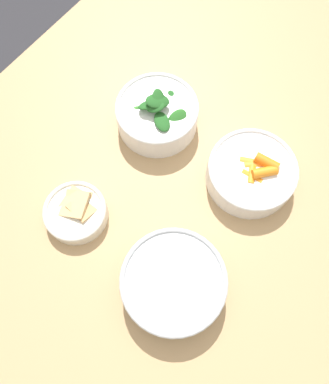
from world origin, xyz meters
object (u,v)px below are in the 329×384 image
object	(u,v)px
bowl_carrots	(251,173)
bowl_greens	(157,114)
bowl_beans_hotdog	(173,283)
bowl_cookies	(76,212)

from	to	relation	value
bowl_carrots	bowl_greens	bearing A→B (deg)	-88.08
bowl_beans_hotdog	bowl_cookies	size ratio (longest dim) A/B	1.53
bowl_beans_hotdog	bowl_cookies	xyz separation A→B (m)	(0.00, -0.24, -0.01)
bowl_carrots	bowl_greens	distance (m)	0.24
bowl_beans_hotdog	bowl_greens	bearing A→B (deg)	-138.00
bowl_carrots	bowl_beans_hotdog	world-z (taller)	bowl_carrots
bowl_carrots	bowl_cookies	size ratio (longest dim) A/B	1.44
bowl_greens	bowl_cookies	xyz separation A→B (m)	(0.27, 0.00, -0.02)
bowl_carrots	bowl_cookies	xyz separation A→B (m)	(0.28, -0.24, -0.01)
bowl_carrots	bowl_beans_hotdog	size ratio (longest dim) A/B	0.94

